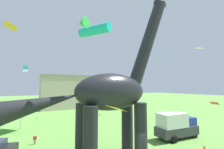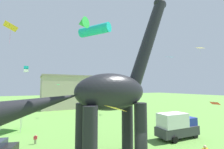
{
  "view_description": "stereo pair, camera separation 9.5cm",
  "coord_description": "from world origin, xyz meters",
  "px_view_note": "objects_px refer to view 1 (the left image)",
  "views": [
    {
      "loc": [
        -7.73,
        -9.47,
        6.52
      ],
      "look_at": [
        -1.13,
        3.16,
        7.69
      ],
      "focal_mm": 24.19,
      "sensor_mm": 36.0,
      "label": 1
    },
    {
      "loc": [
        -7.65,
        -9.52,
        6.52
      ],
      "look_at": [
        -1.13,
        3.16,
        7.69
      ],
      "focal_mm": 24.19,
      "sensor_mm": 36.0,
      "label": 2
    }
  ],
  "objects_px": {
    "kite_drifting": "(199,48)",
    "dinosaur_sculpture": "(111,92)",
    "person_photographer": "(35,139)",
    "kite_high_left": "(215,103)",
    "kite_near_high": "(116,85)",
    "kite_apex": "(92,29)",
    "kite_mid_right": "(10,26)",
    "kite_far_left": "(116,108)",
    "parked_box_truck": "(176,125)",
    "festival_canopy_tent": "(10,114)",
    "kite_near_low": "(25,69)",
    "kite_far_right": "(169,57)",
    "kite_mid_left": "(58,85)"
  },
  "relations": [
    {
      "from": "person_photographer",
      "to": "kite_near_high",
      "type": "height_order",
      "value": "kite_near_high"
    },
    {
      "from": "kite_near_low",
      "to": "dinosaur_sculpture",
      "type": "bearing_deg",
      "value": -69.63
    },
    {
      "from": "person_photographer",
      "to": "kite_near_high",
      "type": "bearing_deg",
      "value": 81.62
    },
    {
      "from": "person_photographer",
      "to": "kite_far_right",
      "type": "bearing_deg",
      "value": 47.83
    },
    {
      "from": "kite_mid_right",
      "to": "kite_near_high",
      "type": "bearing_deg",
      "value": 44.36
    },
    {
      "from": "parked_box_truck",
      "to": "kite_apex",
      "type": "bearing_deg",
      "value": -168.29
    },
    {
      "from": "dinosaur_sculpture",
      "to": "kite_far_right",
      "type": "distance_m",
      "value": 19.86
    },
    {
      "from": "person_photographer",
      "to": "parked_box_truck",
      "type": "bearing_deg",
      "value": 25.08
    },
    {
      "from": "festival_canopy_tent",
      "to": "kite_near_high",
      "type": "bearing_deg",
      "value": 14.64
    },
    {
      "from": "festival_canopy_tent",
      "to": "kite_near_low",
      "type": "distance_m",
      "value": 10.02
    },
    {
      "from": "kite_far_right",
      "to": "kite_mid_right",
      "type": "bearing_deg",
      "value": -163.63
    },
    {
      "from": "dinosaur_sculpture",
      "to": "kite_near_low",
      "type": "relative_size",
      "value": 14.96
    },
    {
      "from": "kite_mid_left",
      "to": "person_photographer",
      "type": "bearing_deg",
      "value": -106.05
    },
    {
      "from": "kite_far_left",
      "to": "kite_near_high",
      "type": "bearing_deg",
      "value": 61.02
    },
    {
      "from": "parked_box_truck",
      "to": "kite_high_left",
      "type": "relative_size",
      "value": 7.49
    },
    {
      "from": "kite_mid_right",
      "to": "kite_far_left",
      "type": "distance_m",
      "value": 9.9
    },
    {
      "from": "festival_canopy_tent",
      "to": "kite_near_high",
      "type": "xyz_separation_m",
      "value": [
        20.74,
        5.42,
        4.45
      ]
    },
    {
      "from": "kite_far_right",
      "to": "kite_mid_left",
      "type": "distance_m",
      "value": 24.13
    },
    {
      "from": "kite_near_high",
      "to": "kite_drifting",
      "type": "relative_size",
      "value": 0.72
    },
    {
      "from": "kite_mid_right",
      "to": "kite_apex",
      "type": "relative_size",
      "value": 0.49
    },
    {
      "from": "dinosaur_sculpture",
      "to": "kite_mid_left",
      "type": "relative_size",
      "value": 22.26
    },
    {
      "from": "kite_high_left",
      "to": "kite_mid_left",
      "type": "bearing_deg",
      "value": 111.34
    },
    {
      "from": "dinosaur_sculpture",
      "to": "kite_mid_right",
      "type": "distance_m",
      "value": 9.47
    },
    {
      "from": "kite_apex",
      "to": "kite_mid_right",
      "type": "bearing_deg",
      "value": 168.64
    },
    {
      "from": "kite_apex",
      "to": "person_photographer",
      "type": "bearing_deg",
      "value": 116.61
    },
    {
      "from": "person_photographer",
      "to": "kite_high_left",
      "type": "relative_size",
      "value": 1.37
    },
    {
      "from": "person_photographer",
      "to": "kite_high_left",
      "type": "height_order",
      "value": "kite_high_left"
    },
    {
      "from": "person_photographer",
      "to": "kite_mid_right",
      "type": "xyz_separation_m",
      "value": [
        -2.09,
        -6.61,
        10.4
      ]
    },
    {
      "from": "kite_far_left",
      "to": "kite_near_low",
      "type": "xyz_separation_m",
      "value": [
        -5.85,
        25.6,
        4.74
      ]
    },
    {
      "from": "festival_canopy_tent",
      "to": "kite_mid_left",
      "type": "height_order",
      "value": "kite_mid_left"
    },
    {
      "from": "dinosaur_sculpture",
      "to": "kite_near_high",
      "type": "distance_m",
      "value": 23.08
    },
    {
      "from": "parked_box_truck",
      "to": "kite_drifting",
      "type": "bearing_deg",
      "value": 20.57
    },
    {
      "from": "dinosaur_sculpture",
      "to": "kite_mid_left",
      "type": "height_order",
      "value": "dinosaur_sculpture"
    },
    {
      "from": "parked_box_truck",
      "to": "kite_mid_right",
      "type": "height_order",
      "value": "kite_mid_right"
    },
    {
      "from": "kite_near_high",
      "to": "kite_drifting",
      "type": "height_order",
      "value": "kite_drifting"
    },
    {
      "from": "kite_near_high",
      "to": "kite_drifting",
      "type": "distance_m",
      "value": 19.26
    },
    {
      "from": "kite_far_left",
      "to": "kite_drifting",
      "type": "bearing_deg",
      "value": 21.65
    },
    {
      "from": "person_photographer",
      "to": "kite_mid_left",
      "type": "xyz_separation_m",
      "value": [
        4.37,
        15.19,
        6.39
      ]
    },
    {
      "from": "kite_mid_right",
      "to": "kite_far_left",
      "type": "xyz_separation_m",
      "value": [
        6.06,
        -5.29,
        -5.77
      ]
    },
    {
      "from": "kite_mid_right",
      "to": "kite_high_left",
      "type": "distance_m",
      "value": 18.62
    },
    {
      "from": "dinosaur_sculpture",
      "to": "kite_apex",
      "type": "relative_size",
      "value": 5.36
    },
    {
      "from": "parked_box_truck",
      "to": "kite_far_left",
      "type": "xyz_separation_m",
      "value": [
        -12.03,
        -5.79,
        3.61
      ]
    },
    {
      "from": "kite_far_right",
      "to": "kite_near_low",
      "type": "xyz_separation_m",
      "value": [
        -24.82,
        12.96,
        -2.36
      ]
    },
    {
      "from": "person_photographer",
      "to": "kite_apex",
      "type": "bearing_deg",
      "value": -17.4
    },
    {
      "from": "kite_drifting",
      "to": "dinosaur_sculpture",
      "type": "bearing_deg",
      "value": -167.59
    },
    {
      "from": "parked_box_truck",
      "to": "kite_near_high",
      "type": "relative_size",
      "value": 4.74
    },
    {
      "from": "kite_mid_left",
      "to": "kite_mid_right",
      "type": "bearing_deg",
      "value": -106.49
    },
    {
      "from": "kite_near_high",
      "to": "kite_near_low",
      "type": "distance_m",
      "value": 19.66
    },
    {
      "from": "kite_near_low",
      "to": "kite_mid_left",
      "type": "bearing_deg",
      "value": 13.44
    },
    {
      "from": "kite_far_left",
      "to": "kite_high_left",
      "type": "xyz_separation_m",
      "value": [
        10.85,
        0.35,
        -0.27
      ]
    }
  ]
}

